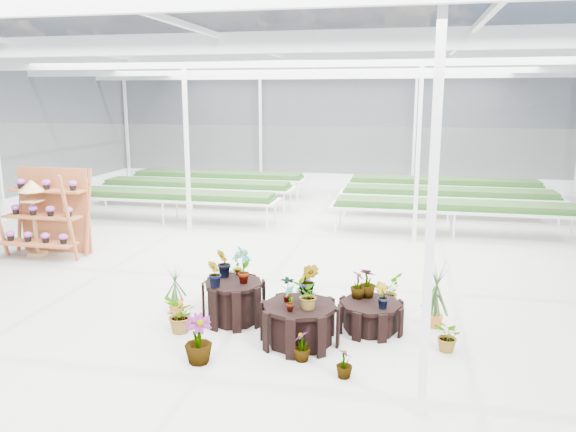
% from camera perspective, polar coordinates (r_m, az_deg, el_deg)
% --- Properties ---
extents(ground_plane, '(24.00, 24.00, 0.00)m').
position_cam_1_polar(ground_plane, '(11.03, -3.02, -6.99)').
color(ground_plane, gray).
rests_on(ground_plane, ground).
extents(greenhouse_shell, '(18.00, 24.00, 4.50)m').
position_cam_1_polar(greenhouse_shell, '(10.52, -3.15, 4.68)').
color(greenhouse_shell, white).
rests_on(greenhouse_shell, ground).
extents(steel_frame, '(18.00, 24.00, 4.50)m').
position_cam_1_polar(steel_frame, '(10.52, -3.15, 4.68)').
color(steel_frame, silver).
rests_on(steel_frame, ground).
extents(nursery_benches, '(16.00, 7.00, 0.84)m').
position_cam_1_polar(nursery_benches, '(17.77, 2.91, 1.73)').
color(nursery_benches, silver).
rests_on(nursery_benches, ground).
extents(plinth_tall, '(1.28, 1.28, 0.67)m').
position_cam_1_polar(plinth_tall, '(9.25, -5.52, -8.65)').
color(plinth_tall, black).
rests_on(plinth_tall, ground).
extents(plinth_mid, '(1.18, 1.18, 0.60)m').
position_cam_1_polar(plinth_mid, '(8.45, 1.19, -10.90)').
color(plinth_mid, black).
rests_on(plinth_mid, ground).
extents(plinth_low, '(1.33, 1.33, 0.45)m').
position_cam_1_polar(plinth_low, '(9.01, 8.38, -10.04)').
color(plinth_low, black).
rests_on(plinth_low, ground).
extents(shelf_rack, '(1.89, 1.01, 2.00)m').
position_cam_1_polar(shelf_rack, '(13.84, -23.59, 0.21)').
color(shelf_rack, brown).
rests_on(shelf_rack, ground).
extents(bird_table, '(0.48, 0.48, 1.77)m').
position_cam_1_polar(bird_table, '(14.00, -24.37, -0.20)').
color(bird_table, tan).
rests_on(bird_table, ground).
extents(nursery_plants, '(4.90, 3.23, 1.29)m').
position_cam_1_polar(nursery_plants, '(9.17, -0.30, -7.91)').
color(nursery_plants, '#28431D').
rests_on(nursery_plants, ground).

